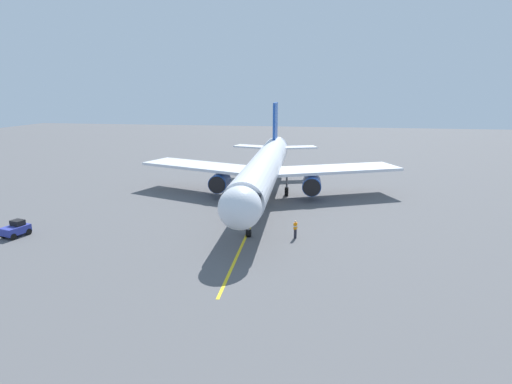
{
  "coord_description": "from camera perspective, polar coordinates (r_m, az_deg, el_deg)",
  "views": [
    {
      "loc": [
        -6.95,
        50.98,
        13.42
      ],
      "look_at": [
        0.35,
        8.13,
        3.0
      ],
      "focal_mm": 30.01,
      "sensor_mm": 36.0,
      "label": 1
    }
  ],
  "objects": [
    {
      "name": "ground_plane",
      "position": [
        53.17,
        1.85,
        -1.14
      ],
      "size": [
        220.0,
        220.0,
        0.0
      ],
      "primitive_type": "plane",
      "color": "#565659"
    },
    {
      "name": "ground_crew_marshaller",
      "position": [
        39.8,
        5.27,
        -4.93
      ],
      "size": [
        0.36,
        0.46,
        1.71
      ],
      "color": "#23232D",
      "rests_on": "ground"
    },
    {
      "name": "apron_lead_in_line",
      "position": [
        47.42,
        0.01,
        -2.95
      ],
      "size": [
        1.89,
        39.98,
        0.01
      ],
      "primitive_type": "cube",
      "rotation": [
        0.0,
        0.0,
        0.04
      ],
      "color": "yellow",
      "rests_on": "ground"
    },
    {
      "name": "airplane",
      "position": [
        52.54,
        1.15,
        3.15
      ],
      "size": [
        34.78,
        40.31,
        11.5
      ],
      "color": "silver",
      "rests_on": "ground"
    },
    {
      "name": "tug_near_nose",
      "position": [
        46.1,
        -29.37,
        -4.32
      ],
      "size": [
        2.06,
        2.61,
        1.5
      ],
      "color": "#2D3899",
      "rests_on": "ground"
    }
  ]
}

